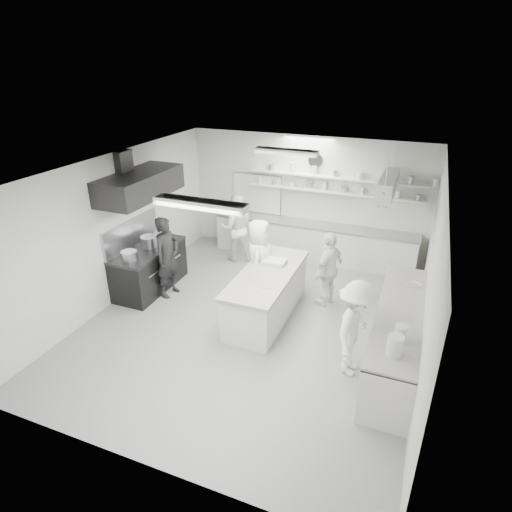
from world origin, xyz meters
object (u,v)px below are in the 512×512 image
at_px(prep_island, 267,295).
at_px(right_counter, 397,337).
at_px(back_counter, 312,242).
at_px(cook_stove, 168,257).
at_px(stove, 150,270).
at_px(cook_back, 236,228).

bearing_deg(prep_island, right_counter, -12.16).
height_order(back_counter, cook_stove, cook_stove).
xyz_separation_m(stove, cook_stove, (0.54, -0.08, 0.43)).
bearing_deg(stove, right_counter, -6.52).
bearing_deg(cook_stove, right_counter, -88.36).
distance_m(back_counter, cook_back, 1.93).
xyz_separation_m(back_counter, right_counter, (2.35, -3.40, 0.01)).
relative_size(stove, cook_stove, 1.03).
xyz_separation_m(right_counter, prep_island, (-2.50, 0.54, -0.03)).
height_order(stove, back_counter, back_counter).
bearing_deg(cook_back, prep_island, 100.14).
relative_size(stove, prep_island, 0.75).
bearing_deg(cook_back, stove, 34.33).
bearing_deg(right_counter, stove, 173.48).
relative_size(prep_island, cook_stove, 1.37).
height_order(prep_island, cook_stove, cook_stove).
relative_size(back_counter, cook_stove, 2.85).
height_order(stove, cook_stove, cook_stove).
height_order(back_counter, right_counter, right_counter).
bearing_deg(prep_island, stove, 178.76).
distance_m(stove, back_counter, 4.03).
xyz_separation_m(stove, back_counter, (2.90, 2.80, 0.01)).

